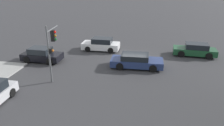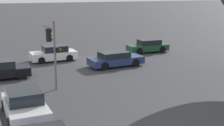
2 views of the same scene
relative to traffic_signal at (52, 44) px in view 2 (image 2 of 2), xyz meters
name	(u,v)px [view 2 (image 2 of 2)]	position (x,y,z in m)	size (l,w,h in m)	color
ground_plane	(102,62)	(-5.99, -5.86, -3.03)	(300.00, 300.00, 0.00)	#333335
traffic_signal	(52,44)	(0.00, 0.00, 0.00)	(0.68, 2.53, 4.58)	#515456
crossing_car_0	(2,70)	(3.01, -3.62, -2.36)	(3.97, 1.92, 1.40)	black
crossing_car_1	(54,54)	(-2.03, -8.13, -2.34)	(4.23, 1.92, 1.46)	silver
crossing_car_2	(148,46)	(-12.32, -8.10, -2.37)	(4.49, 2.01, 1.37)	#194728
crossing_car_3	(115,59)	(-6.42, -3.75, -2.40)	(4.84, 2.13, 1.30)	navy
parked_car_0	(25,104)	(2.68, 4.54, -2.34)	(2.06, 4.29, 1.46)	#B7B7BC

